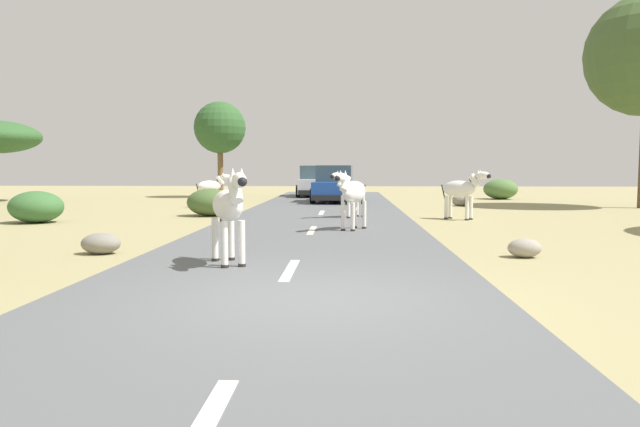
% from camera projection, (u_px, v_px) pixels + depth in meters
% --- Properties ---
extents(ground_plane, '(90.00, 90.00, 0.00)m').
position_uv_depth(ground_plane, '(311.00, 301.00, 7.61)').
color(ground_plane, '#998E60').
extents(road, '(6.00, 64.00, 0.05)m').
position_uv_depth(road, '(275.00, 299.00, 7.62)').
color(road, '#56595B').
rests_on(road, ground_plane).
extents(lane_markings, '(0.16, 56.00, 0.01)m').
position_uv_depth(lane_markings, '(264.00, 316.00, 6.63)').
color(lane_markings, silver).
rests_on(lane_markings, road).
extents(zebra_0, '(0.99, 1.65, 1.66)m').
position_uv_depth(zebra_0, '(229.00, 207.00, 10.07)').
color(zebra_0, silver).
rests_on(zebra_0, road).
extents(zebra_1, '(1.50, 1.26, 1.65)m').
position_uv_depth(zebra_1, '(462.00, 190.00, 19.28)').
color(zebra_1, silver).
rests_on(zebra_1, ground_plane).
extents(zebra_2, '(0.98, 1.58, 1.59)m').
position_uv_depth(zebra_2, '(352.00, 194.00, 15.67)').
color(zebra_2, silver).
rests_on(zebra_2, road).
extents(zebra_3, '(1.42, 0.99, 1.47)m').
position_uv_depth(zebra_3, '(211.00, 187.00, 25.26)').
color(zebra_3, silver).
rests_on(zebra_3, ground_plane).
extents(zebra_4, '(1.30, 1.34, 1.56)m').
position_uv_depth(zebra_4, '(351.00, 189.00, 19.52)').
color(zebra_4, silver).
rests_on(zebra_4, road).
extents(car_0, '(2.14, 4.40, 1.74)m').
position_uv_depth(car_0, '(315.00, 182.00, 33.65)').
color(car_0, silver).
rests_on(car_0, road).
extents(car_1, '(2.19, 4.42, 1.74)m').
position_uv_depth(car_1, '(335.00, 185.00, 28.20)').
color(car_1, '#1E479E').
rests_on(car_1, road).
extents(tree_5, '(2.88, 2.88, 5.35)m').
position_uv_depth(tree_5, '(220.00, 128.00, 33.03)').
color(tree_5, brown).
rests_on(tree_5, ground_plane).
extents(bush_1, '(1.61, 1.45, 0.96)m').
position_uv_depth(bush_1, '(210.00, 202.00, 20.74)').
color(bush_1, '#425B2D').
rests_on(bush_1, ground_plane).
extents(bush_2, '(1.80, 1.62, 1.08)m').
position_uv_depth(bush_2, '(501.00, 189.00, 31.48)').
color(bush_2, '#4C7038').
rests_on(bush_2, ground_plane).
extents(bush_3, '(1.64, 1.47, 0.98)m').
position_uv_depth(bush_3, '(36.00, 207.00, 18.20)').
color(bush_3, '#386633').
rests_on(bush_3, ground_plane).
extents(rock_0, '(0.63, 0.47, 0.36)m').
position_uv_depth(rock_0, '(525.00, 248.00, 11.25)').
color(rock_0, gray).
rests_on(rock_0, ground_plane).
extents(rock_1, '(0.41, 0.43, 0.28)m').
position_uv_depth(rock_1, '(237.00, 206.00, 24.20)').
color(rock_1, gray).
rests_on(rock_1, ground_plane).
extents(rock_2, '(0.78, 0.58, 0.42)m').
position_uv_depth(rock_2, '(101.00, 244.00, 11.71)').
color(rock_2, gray).
rests_on(rock_2, ground_plane).
extents(rock_3, '(0.47, 0.43, 0.37)m').
position_uv_depth(rock_3, '(458.00, 200.00, 27.29)').
color(rock_3, '#A89E8C').
rests_on(rock_3, ground_plane).
extents(rock_4, '(0.84, 0.61, 0.52)m').
position_uv_depth(rock_4, '(461.00, 200.00, 25.96)').
color(rock_4, gray).
rests_on(rock_4, ground_plane).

